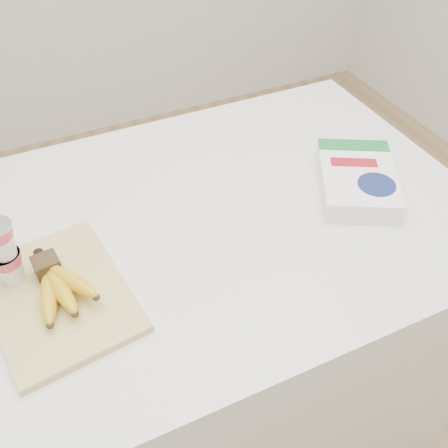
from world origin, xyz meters
name	(u,v)px	position (x,y,z in m)	size (l,w,h in m)	color
room	(190,50)	(0.00, 0.00, 1.35)	(4.00, 4.00, 4.00)	tan
table	(204,340)	(0.00, 0.00, 0.48)	(1.28, 0.85, 0.96)	silver
cutting_board	(59,295)	(-0.33, -0.10, 0.97)	(0.24, 0.33, 0.02)	#DEC579
bananas	(58,286)	(-0.32, -0.10, 1.00)	(0.12, 0.17, 0.05)	#382816
yogurt_stack	(4,252)	(-0.39, -0.03, 1.05)	(0.06, 0.06, 0.14)	white
cereal_box	(357,180)	(0.38, -0.06, 0.99)	(0.27, 0.30, 0.06)	white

